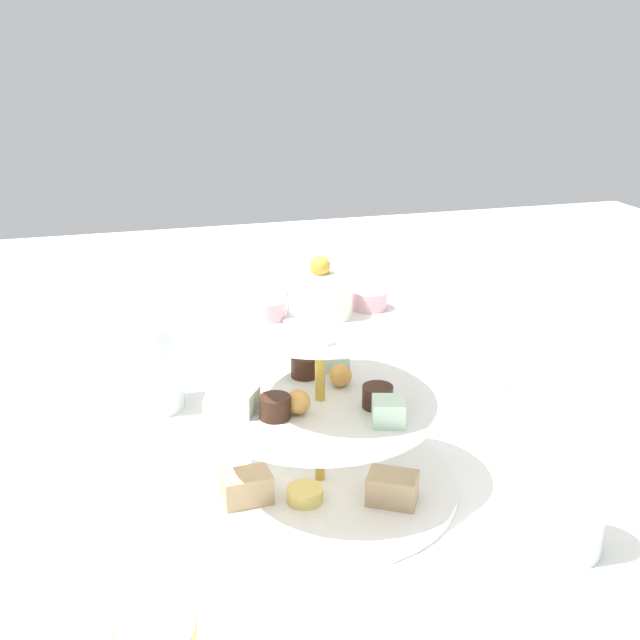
{
  "coord_description": "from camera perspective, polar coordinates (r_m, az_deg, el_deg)",
  "views": [
    {
      "loc": [
        0.69,
        -0.19,
        0.44
      ],
      "look_at": [
        0.0,
        0.0,
        0.18
      ],
      "focal_mm": 44.39,
      "sensor_mm": 36.0,
      "label": 1
    }
  ],
  "objects": [
    {
      "name": "water_glass_tall_right",
      "position": [
        1.0,
        -11.81,
        -3.33
      ],
      "size": [
        0.07,
        0.07,
        0.11
      ],
      "primitive_type": "cylinder",
      "color": "silver",
      "rests_on": "ground_plane"
    },
    {
      "name": "tiered_serving_stand",
      "position": [
        0.8,
        0.01,
        -7.28
      ],
      "size": [
        0.28,
        0.28,
        0.25
      ],
      "color": "white",
      "rests_on": "ground_plane"
    },
    {
      "name": "water_glass_mid_back",
      "position": [
        0.76,
        17.68,
        -12.81
      ],
      "size": [
        0.06,
        0.06,
        0.09
      ],
      "primitive_type": "cylinder",
      "color": "silver",
      "rests_on": "ground_plane"
    },
    {
      "name": "butter_knife_left",
      "position": [
        1.1,
        9.25,
        -4.07
      ],
      "size": [
        0.12,
        0.14,
        0.0
      ],
      "primitive_type": "cube",
      "rotation": [
        0.0,
        0.0,
        4.02
      ],
      "color": "silver",
      "rests_on": "ground_plane"
    },
    {
      "name": "ground_plane",
      "position": [
        0.84,
        0.0,
        -11.94
      ],
      "size": [
        2.4,
        2.4,
        0.0
      ],
      "primitive_type": "plane",
      "color": "white"
    }
  ]
}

